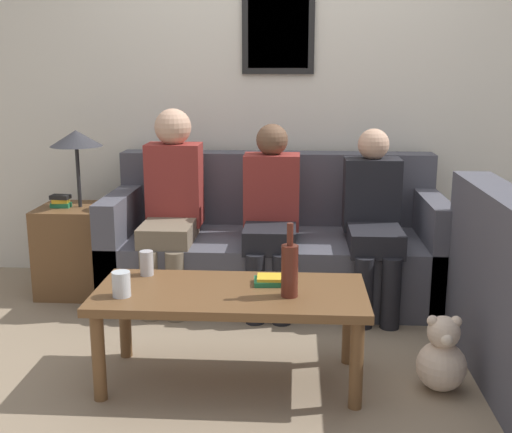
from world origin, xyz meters
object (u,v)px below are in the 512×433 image
Objects in this scene: drinking_glass at (121,284)px; teddy_bear at (442,358)px; couch_main at (275,248)px; person_left at (172,199)px; coffee_table at (231,302)px; person_middle at (271,211)px; person_right at (373,215)px; wine_bottle at (290,269)px.

drinking_glass is 0.32× the size of teddy_bear.
person_left is (-0.64, -0.14, 0.34)m from couch_main.
coffee_table is 1.04m from person_middle.
person_middle reaches higher than person_right.
person_left reaches higher than teddy_bear.
coffee_table is at bearing -66.02° from person_left.
couch_main is at bearing 85.11° from person_middle.
wine_bottle is at bearing -114.53° from person_right.
couch_main is 0.74m from person_left.
person_left is at bearing 113.98° from coffee_table.
teddy_bear is (0.70, 0.03, -0.42)m from wine_bottle.
wine_bottle is 0.94× the size of teddy_bear.
couch_main is 1.31m from wine_bottle.
wine_bottle is 0.28× the size of person_left.
drinking_glass is 0.10× the size of person_middle.
person_middle is 1.40m from teddy_bear.
person_middle reaches higher than wine_bottle.
person_left is 1.24m from person_right.
coffee_table is 3.47× the size of teddy_bear.
couch_main is 18.26× the size of drinking_glass.
teddy_bear is (0.82, -1.04, -0.45)m from person_middle.
person_right is (0.61, 0.00, -0.02)m from person_middle.
person_middle is at bearing 96.74° from wine_bottle.
coffee_table reaches higher than teddy_bear.
wine_bottle is 0.30× the size of person_middle.
person_left is at bearing 174.37° from person_middle.
coffee_table is at bearing 166.97° from wine_bottle.
wine_bottle is at bearing -56.59° from person_left.
coffee_table is 1.00m from teddy_bear.
coffee_table is 10.94× the size of drinking_glass.
teddy_bear is (0.21, -1.04, -0.43)m from person_right.
person_middle is (0.62, 1.12, 0.09)m from drinking_glass.
drinking_glass is 1.67m from person_right.
person_right is (0.60, -0.20, 0.28)m from couch_main.
person_left is (-0.75, 1.13, 0.07)m from wine_bottle.
drinking_glass is at bearing -166.91° from coffee_table.
person_middle is (0.14, 1.01, 0.21)m from coffee_table.
teddy_bear is at bearing 3.18° from drinking_glass.
teddy_bear is at bearing 2.63° from wine_bottle.
teddy_bear is (1.44, -1.10, -0.49)m from person_left.
coffee_table is 3.71× the size of wine_bottle.
person_right is (1.23, -0.06, -0.07)m from person_left.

